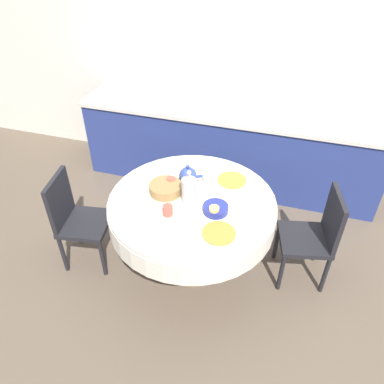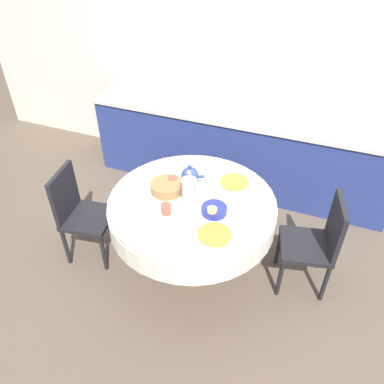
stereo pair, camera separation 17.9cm
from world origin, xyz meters
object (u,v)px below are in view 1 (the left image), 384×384
object	(u,v)px
coffee_carafe	(189,189)
chair_right	(76,217)
chair_left	(315,234)
teapot	(188,176)

from	to	relation	value
coffee_carafe	chair_right	bearing A→B (deg)	-171.72
chair_left	coffee_carafe	size ratio (longest dim) A/B	3.07
chair_right	coffee_carafe	distance (m)	1.06
chair_left	chair_right	bearing A→B (deg)	88.27
chair_right	coffee_carafe	world-z (taller)	coffee_carafe
coffee_carafe	teapot	world-z (taller)	coffee_carafe
chair_left	coffee_carafe	world-z (taller)	coffee_carafe
chair_left	chair_right	distance (m)	2.00
chair_left	teapot	world-z (taller)	teapot
chair_left	chair_right	xyz separation A→B (m)	(-1.96, -0.38, 0.00)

